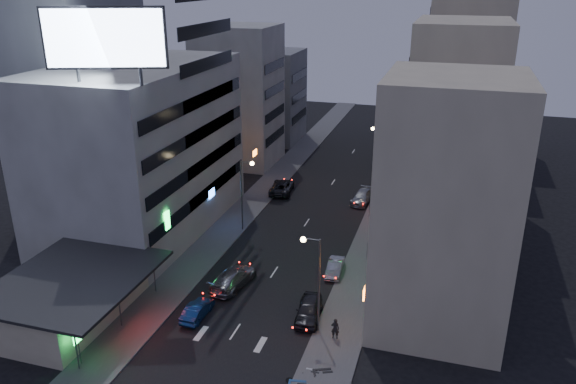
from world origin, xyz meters
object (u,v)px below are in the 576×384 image
at_px(parked_car_right_near, 309,310).
at_px(road_car_blue, 197,310).
at_px(scooter_black_b, 331,361).
at_px(scooter_silver_b, 320,364).
at_px(parked_car_right_mid, 335,268).
at_px(road_car_silver, 233,278).
at_px(parked_car_right_far, 362,197).
at_px(parked_car_left, 282,187).
at_px(person, 335,329).
at_px(scooter_blue, 307,374).

xyz_separation_m(parked_car_right_near, road_car_blue, (-8.86, -2.53, -0.16)).
height_order(parked_car_right_near, scooter_black_b, parked_car_right_near).
relative_size(parked_car_right_near, scooter_silver_b, 2.92).
xyz_separation_m(parked_car_right_mid, road_car_silver, (-8.38, -4.93, 0.20)).
xyz_separation_m(parked_car_right_far, scooter_silver_b, (2.59, -32.61, -0.10)).
relative_size(parked_car_right_near, parked_car_left, 0.84).
height_order(person, scooter_black_b, person).
height_order(scooter_blue, scooter_black_b, scooter_black_b).
xyz_separation_m(parked_car_right_near, parked_car_right_far, (-0.12, 26.40, -0.09)).
distance_m(parked_car_left, road_car_silver, 23.97).
bearing_deg(scooter_silver_b, parked_car_right_mid, 6.10).
relative_size(parked_car_right_mid, road_car_silver, 0.67).
height_order(parked_car_left, road_car_silver, road_car_silver).
bearing_deg(scooter_blue, person, -17.99).
distance_m(person, scooter_silver_b, 4.03).
height_order(person, scooter_blue, person).
relative_size(road_car_blue, road_car_silver, 0.69).
distance_m(parked_car_right_mid, road_car_blue, 13.99).
distance_m(road_car_blue, road_car_silver, 5.57).
xyz_separation_m(parked_car_right_mid, person, (2.22, -10.10, 0.35)).
relative_size(parked_car_right_far, scooter_black_b, 2.46).
relative_size(parked_car_left, scooter_blue, 3.08).
relative_size(parked_car_right_near, road_car_silver, 0.82).
relative_size(parked_car_left, scooter_silver_b, 3.50).
bearing_deg(person, road_car_silver, -30.14).
distance_m(scooter_blue, scooter_black_b, 2.25).
height_order(road_car_blue, scooter_blue, road_car_blue).
bearing_deg(scooter_blue, road_car_blue, 55.22).
distance_m(parked_car_right_mid, person, 10.34).
height_order(parked_car_right_mid, scooter_blue, parked_car_right_mid).
bearing_deg(parked_car_right_far, road_car_silver, -102.47).
xyz_separation_m(parked_car_left, person, (13.39, -28.97, 0.20)).
bearing_deg(parked_car_left, scooter_silver_b, 104.69).
bearing_deg(road_car_blue, parked_car_right_near, -162.82).
height_order(parked_car_right_near, person, person).
xyz_separation_m(parked_car_right_near, scooter_blue, (1.89, -7.61, -0.13)).
bearing_deg(scooter_silver_b, scooter_blue, 155.18).
xyz_separation_m(road_car_silver, scooter_blue, (9.79, -10.56, -0.16)).
height_order(parked_car_right_far, scooter_silver_b, parked_car_right_far).
xyz_separation_m(road_car_silver, scooter_silver_b, (10.37, -9.17, -0.22)).
bearing_deg(parked_car_right_mid, parked_car_right_far, 88.86).
bearing_deg(parked_car_right_mid, parked_car_right_near, -96.42).
bearing_deg(person, parked_car_left, -69.33).
distance_m(scooter_blue, scooter_silver_b, 1.51).
bearing_deg(parked_car_left, road_car_blue, 86.51).
height_order(parked_car_right_mid, road_car_blue, road_car_blue).
bearing_deg(scooter_blue, parked_car_right_near, 4.43).
distance_m(parked_car_right_mid, scooter_blue, 15.56).
xyz_separation_m(parked_car_right_far, road_car_blue, (-8.74, -28.93, -0.07)).
height_order(parked_car_right_far, scooter_blue, parked_car_right_far).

